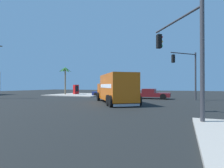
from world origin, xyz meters
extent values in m
plane|color=black|center=(0.00, 0.00, 0.00)|extent=(100.00, 100.00, 0.00)
cube|color=#9E998E|center=(11.97, 11.97, 0.07)|extent=(10.03, 10.03, 0.14)
cube|color=orange|center=(-0.65, -0.35, 1.66)|extent=(6.43, 5.56, 2.61)
cube|color=orange|center=(2.75, 2.10, 1.20)|extent=(2.94, 3.06, 1.70)
cube|color=black|center=(3.44, 2.60, 1.54)|extent=(1.24, 1.68, 0.88)
cube|color=#B2B2B7|center=(-3.09, -2.10, 0.19)|extent=(1.51, 1.99, 0.21)
cube|color=white|center=(-1.36, 0.63, 1.79)|extent=(4.23, 3.05, 0.36)
cube|color=white|center=(0.05, -1.33, 1.79)|extent=(4.23, 3.05, 0.36)
cylinder|color=black|center=(1.99, 3.08, 0.50)|extent=(0.98, 0.81, 1.00)
cylinder|color=black|center=(3.43, 1.06, 0.50)|extent=(0.98, 0.81, 1.00)
cylinder|color=black|center=(-2.59, -0.22, 0.50)|extent=(0.98, 0.81, 1.00)
cylinder|color=black|center=(-1.14, -2.23, 0.50)|extent=(0.98, 0.81, 1.00)
cylinder|color=black|center=(-3.44, -0.83, 0.50)|extent=(0.98, 0.81, 1.00)
cylinder|color=black|center=(-2.00, -2.84, 0.50)|extent=(0.98, 0.81, 1.00)
cylinder|color=#38383D|center=(-7.86, -7.36, 3.00)|extent=(0.20, 0.20, 5.73)
cylinder|color=#38383D|center=(-6.11, -6.06, 5.62)|extent=(3.57, 2.71, 0.12)
cylinder|color=#38383D|center=(-4.64, -4.96, 5.49)|extent=(0.03, 0.03, 0.25)
cube|color=black|center=(-4.64, -4.96, 4.89)|extent=(0.42, 0.42, 0.95)
sphere|color=red|center=(-4.54, -5.10, 5.21)|extent=(0.20, 0.20, 0.20)
sphere|color=#EFA314|center=(-4.54, -5.10, 4.90)|extent=(0.20, 0.20, 0.20)
sphere|color=#19CC4C|center=(-4.54, -5.10, 4.59)|extent=(0.20, 0.20, 0.20)
cylinder|color=#38383D|center=(7.40, -7.89, 3.00)|extent=(0.20, 0.20, 6.00)
cylinder|color=#38383D|center=(6.03, -6.51, 5.75)|extent=(2.81, 2.86, 0.12)
cylinder|color=#38383D|center=(4.92, -5.37, 5.63)|extent=(0.03, 0.03, 0.25)
cube|color=black|center=(4.92, -5.37, 5.03)|extent=(0.42, 0.42, 0.95)
sphere|color=red|center=(5.05, -5.24, 5.34)|extent=(0.20, 0.20, 0.20)
sphere|color=#EFA314|center=(5.05, -5.24, 5.03)|extent=(0.20, 0.20, 0.20)
sphere|color=#19CC4C|center=(5.05, -5.24, 4.72)|extent=(0.20, 0.20, 0.20)
cube|color=maroon|center=(7.53, -0.42, 0.53)|extent=(1.97, 1.53, 0.50)
cube|color=maroon|center=(7.55, -2.02, 0.83)|extent=(1.97, 1.73, 1.10)
cube|color=black|center=(7.55, -2.02, 1.12)|extent=(1.81, 1.45, 0.48)
cube|color=maroon|center=(7.57, -3.87, 0.56)|extent=(1.98, 2.03, 0.55)
cylinder|color=black|center=(6.52, -0.57, 0.38)|extent=(0.25, 0.76, 0.76)
cylinder|color=black|center=(8.53, -0.54, 0.38)|extent=(0.25, 0.76, 0.76)
cylinder|color=black|center=(6.57, -4.00, 0.38)|extent=(0.25, 0.76, 0.76)
cylinder|color=black|center=(8.58, -3.98, 0.38)|extent=(0.25, 0.76, 0.76)
cube|color=navy|center=(10.10, 5.84, 0.48)|extent=(2.18, 4.44, 0.65)
cube|color=black|center=(10.09, 5.69, 1.06)|extent=(1.79, 2.54, 0.50)
cylinder|color=black|center=(9.31, 7.33, 0.31)|extent=(0.25, 0.64, 0.62)
cylinder|color=black|center=(11.14, 7.17, 0.31)|extent=(0.25, 0.64, 0.62)
cylinder|color=black|center=(9.06, 4.51, 0.31)|extent=(0.25, 0.64, 0.62)
cylinder|color=black|center=(10.89, 4.34, 0.31)|extent=(0.25, 0.64, 0.62)
cube|color=red|center=(12.63, 13.44, 1.06)|extent=(1.14, 1.07, 1.85)
cube|color=black|center=(12.46, 13.09, 1.21)|extent=(0.62, 0.32, 1.18)
cylinder|color=#7A6647|center=(10.87, 14.70, 2.69)|extent=(0.26, 0.26, 5.11)
ellipsoid|color=#236628|center=(11.48, 14.75, 4.95)|extent=(1.29, 0.45, 0.86)
ellipsoid|color=#236628|center=(11.26, 15.21, 4.99)|extent=(1.08, 1.26, 0.78)
ellipsoid|color=#236628|center=(10.68, 15.26, 4.92)|extent=(0.74, 1.27, 0.92)
ellipsoid|color=#236628|center=(10.32, 14.78, 4.88)|extent=(1.21, 0.52, 0.99)
ellipsoid|color=#236628|center=(10.58, 14.21, 4.90)|extent=(0.92, 1.22, 0.95)
ellipsoid|color=#236628|center=(11.23, 14.26, 4.89)|extent=(1.02, 1.15, 0.97)
camera|label=1|loc=(-17.16, -6.57, 1.83)|focal=28.29mm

